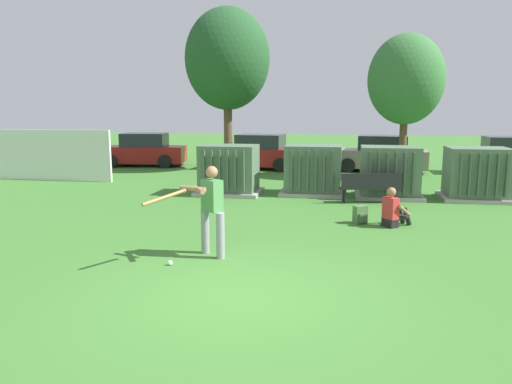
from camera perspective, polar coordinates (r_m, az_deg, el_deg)
The scene contains 17 objects.
ground_plane at distance 7.52m, azimuth -2.00°, elevation -12.12°, with size 96.00×96.00×0.00m, color #3D752D.
fence_panel at distance 20.71m, azimuth -22.62°, elevation 3.99°, with size 4.80×0.12×2.00m, color white.
transformer_west at distance 16.13m, azimuth -3.17°, elevation 2.55°, with size 2.10×1.70×1.62m.
transformer_mid_west at distance 16.18m, azimuth 6.72°, elevation 2.52°, with size 2.10×1.70×1.62m.
transformer_mid_east at distance 16.07m, azimuth 15.36°, elevation 2.19°, with size 2.10×1.70×1.62m.
transformer_east at distance 16.56m, azimuth 24.44°, elevation 1.88°, with size 2.10×1.70×1.62m.
park_bench at distance 14.93m, azimuth 13.27°, elevation 0.75°, with size 1.84×0.76×0.92m.
batter at distance 9.23m, azimuth -5.43°, elevation -1.69°, with size 1.19×1.42×1.74m.
sports_ball at distance 9.02m, azimuth -10.04°, elevation -8.18°, with size 0.09×0.09×0.09m, color white.
seated_spectator at distance 12.13m, azimuth 15.82°, elevation -2.17°, with size 0.76×0.71×0.96m.
backpack at distance 12.29m, azimuth 12.14°, elevation -2.63°, with size 0.38×0.37×0.44m.
tree_left at distance 22.58m, azimuth -3.37°, elevation 15.24°, with size 3.80×3.80×7.25m.
tree_center_left at distance 20.71m, azimuth 17.16°, elevation 12.45°, with size 3.00×3.00×5.74m.
parked_car_leftmost at distance 24.80m, azimuth -13.12°, elevation 4.74°, with size 4.40×2.38×1.62m.
parked_car_left_of_center at distance 22.97m, azimuth 0.28°, elevation 4.61°, with size 4.35×2.24×1.62m.
parked_car_right_of_center at distance 22.73m, azimuth 14.31°, elevation 4.26°, with size 4.35×2.23×1.62m.
parked_car_rightmost at distance 23.73m, azimuth 27.37°, elevation 3.69°, with size 4.23×1.98×1.62m.
Camera 1 is at (1.50, -6.82, 2.79)m, focal length 34.14 mm.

